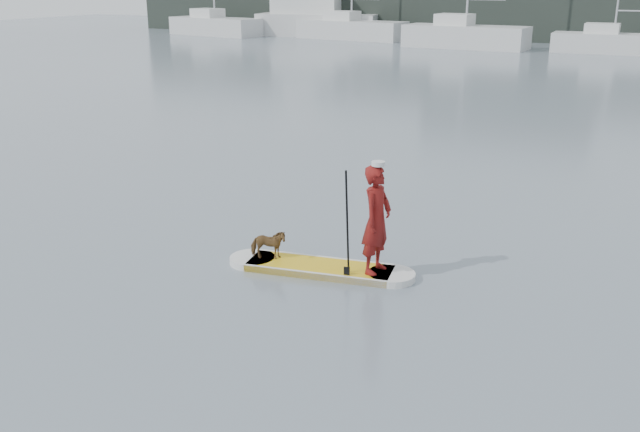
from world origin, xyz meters
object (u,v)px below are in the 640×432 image
at_px(sailboat_d, 612,41).
at_px(motor_yacht_b, 313,13).
at_px(paddler, 377,220).
at_px(sailboat_b, 351,27).
at_px(sailboat_a, 215,25).
at_px(paddleboard, 320,268).
at_px(sailboat_c, 464,35).
at_px(dog, 268,245).

height_order(sailboat_d, motor_yacht_b, sailboat_d).
relative_size(paddler, motor_yacht_b, 0.17).
bearing_deg(sailboat_b, motor_yacht_b, 164.31).
bearing_deg(motor_yacht_b, paddler, -72.45).
height_order(sailboat_a, sailboat_d, sailboat_a).
height_order(paddleboard, sailboat_c, sailboat_c).
bearing_deg(sailboat_a, paddler, -42.16).
height_order(paddleboard, motor_yacht_b, motor_yacht_b).
height_order(paddler, dog, paddler).
xyz_separation_m(dog, sailboat_a, (-30.65, 43.45, 0.50)).
relative_size(paddleboard, sailboat_a, 0.26).
height_order(paddleboard, dog, dog).
bearing_deg(sailboat_c, dog, -75.54).
bearing_deg(paddler, sailboat_d, 4.67).
height_order(dog, motor_yacht_b, motor_yacht_b).
distance_m(dog, motor_yacht_b, 51.78).
height_order(paddleboard, sailboat_d, sailboat_d).
bearing_deg(paddleboard, paddler, -0.00).
bearing_deg(paddleboard, sailboat_b, 103.82).
xyz_separation_m(paddleboard, paddler, (0.96, 0.16, 0.97)).
bearing_deg(paddleboard, motor_yacht_b, 107.45).
relative_size(paddler, sailboat_d, 0.16).
distance_m(sailboat_a, sailboat_c, 22.84).
bearing_deg(sailboat_a, paddleboard, -43.08).
height_order(dog, sailboat_a, sailboat_a).
bearing_deg(sailboat_a, sailboat_c, 5.67).
bearing_deg(dog, sailboat_c, -12.72).
bearing_deg(paddleboard, sailboat_d, 79.19).
distance_m(sailboat_d, motor_yacht_b, 24.98).
height_order(paddleboard, sailboat_b, sailboat_b).
relative_size(sailboat_b, sailboat_c, 1.08).
relative_size(sailboat_c, sailboat_d, 1.10).
bearing_deg(sailboat_c, sailboat_a, 178.52).
bearing_deg(paddler, paddleboard, 104.17).
bearing_deg(motor_yacht_b, sailboat_d, -20.92).
distance_m(sailboat_b, sailboat_c, 10.89).
relative_size(sailboat_a, sailboat_c, 1.01).
bearing_deg(sailboat_d, sailboat_c, -177.32).
height_order(dog, sailboat_d, sailboat_d).
height_order(sailboat_b, motor_yacht_b, sailboat_b).
height_order(sailboat_a, sailboat_b, sailboat_b).
xyz_separation_m(paddler, sailboat_c, (-9.79, 41.09, -0.10)).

